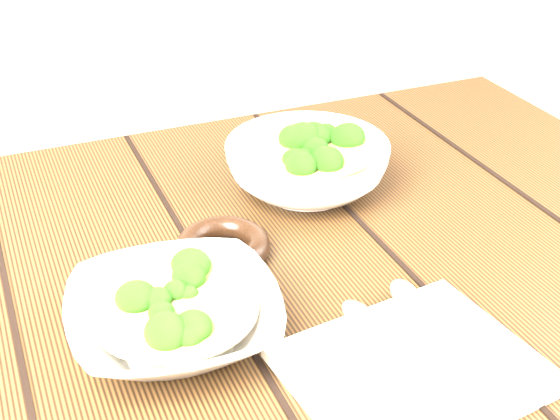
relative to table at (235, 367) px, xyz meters
name	(u,v)px	position (x,y,z in m)	size (l,w,h in m)	color
table	(235,367)	(0.00, 0.00, 0.00)	(1.20, 0.80, 0.75)	#3B2611
soup_bowl_front	(175,316)	(-0.08, -0.07, 0.15)	(0.22, 0.22, 0.06)	silver
soup_bowl_back	(307,164)	(0.16, 0.15, 0.16)	(0.23, 0.23, 0.07)	silver
trivet	(223,246)	(0.01, 0.05, 0.13)	(0.10, 0.10, 0.03)	black
napkin	(413,369)	(0.10, -0.20, 0.13)	(0.21, 0.17, 0.01)	#BCB69C
spoon_left	(376,337)	(0.09, -0.16, 0.13)	(0.03, 0.18, 0.01)	#ABA597
spoon_right	(416,315)	(0.14, -0.14, 0.13)	(0.06, 0.18, 0.01)	#ABA597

